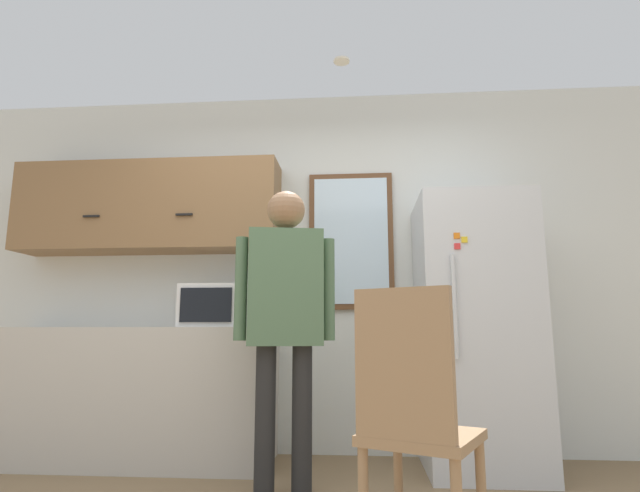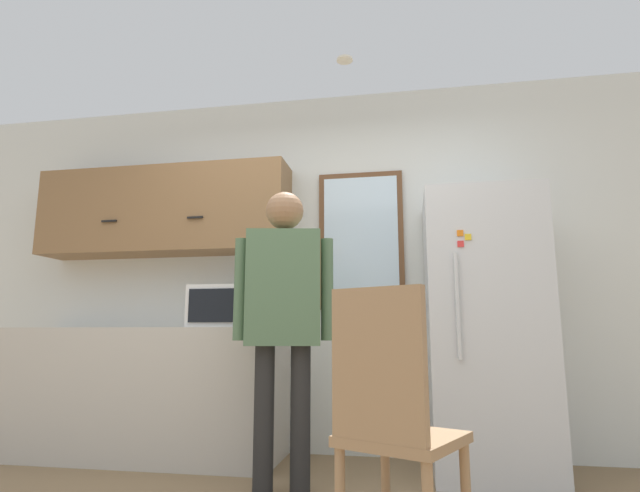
# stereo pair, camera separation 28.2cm
# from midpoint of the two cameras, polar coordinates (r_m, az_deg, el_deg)

# --- Properties ---
(back_wall) EXTENTS (6.00, 0.06, 2.70)m
(back_wall) POSITION_cam_midpoint_polar(r_m,az_deg,el_deg) (3.78, -3.03, -2.26)
(back_wall) COLOR silver
(back_wall) RESTS_ON ground_plane
(counter) EXTENTS (1.96, 0.63, 0.88)m
(counter) POSITION_cam_midpoint_polar(r_m,az_deg,el_deg) (3.80, -23.18, -15.26)
(counter) COLOR #BCB7AD
(counter) RESTS_ON ground_plane
(upper_cabinets) EXTENTS (1.96, 0.36, 0.66)m
(upper_cabinets) POSITION_cam_midpoint_polar(r_m,az_deg,el_deg) (4.02, -20.93, 4.10)
(upper_cabinets) COLOR olive
(microwave) EXTENTS (0.48, 0.40, 0.28)m
(microwave) POSITION_cam_midpoint_polar(r_m,az_deg,el_deg) (3.48, -13.59, -6.72)
(microwave) COLOR white
(microwave) RESTS_ON counter
(person) EXTENTS (0.55, 0.29, 1.66)m
(person) POSITION_cam_midpoint_polar(r_m,az_deg,el_deg) (2.82, -6.91, -6.58)
(person) COLOR black
(person) RESTS_ON ground_plane
(refrigerator) EXTENTS (0.71, 0.73, 1.73)m
(refrigerator) POSITION_cam_midpoint_polar(r_m,az_deg,el_deg) (3.38, 15.07, -9.29)
(refrigerator) COLOR silver
(refrigerator) RESTS_ON ground_plane
(chair) EXTENTS (0.55, 0.55, 1.02)m
(chair) POSITION_cam_midpoint_polar(r_m,az_deg,el_deg) (2.02, 6.57, -18.38)
(chair) COLOR #997551
(chair) RESTS_ON ground_plane
(window) EXTENTS (0.63, 0.05, 1.03)m
(window) POSITION_cam_midpoint_polar(r_m,az_deg,el_deg) (3.74, 1.41, 0.67)
(window) COLOR brown
(ceiling_light) EXTENTS (0.11, 0.11, 0.01)m
(ceiling_light) POSITION_cam_midpoint_polar(r_m,az_deg,el_deg) (3.62, 0.11, 20.45)
(ceiling_light) COLOR white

